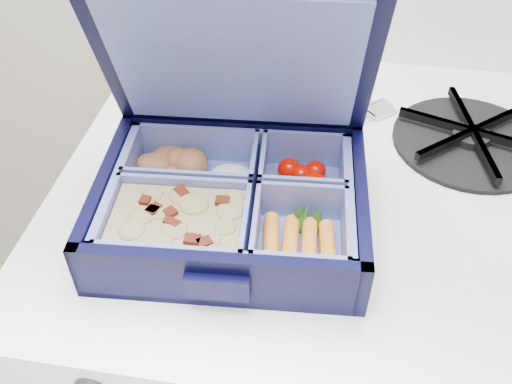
% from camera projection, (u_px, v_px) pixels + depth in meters
% --- Properties ---
extents(stove, '(0.57, 0.57, 0.85)m').
position_uv_depth(stove, '(305.00, 363.00, 0.92)').
color(stove, white).
rests_on(stove, floor).
extents(bento_box, '(0.26, 0.21, 0.06)m').
position_uv_depth(bento_box, '(232.00, 203.00, 0.54)').
color(bento_box, black).
rests_on(bento_box, stove).
extents(burner_grate, '(0.22, 0.22, 0.03)m').
position_uv_depth(burner_grate, '(471.00, 135.00, 0.65)').
color(burner_grate, black).
rests_on(burner_grate, stove).
extents(burner_grate_rear, '(0.25, 0.25, 0.02)m').
position_uv_depth(burner_grate_rear, '(263.00, 59.00, 0.77)').
color(burner_grate_rear, black).
rests_on(burner_grate_rear, stove).
extents(fork, '(0.17, 0.15, 0.01)m').
position_uv_depth(fork, '(318.00, 136.00, 0.66)').
color(fork, silver).
rests_on(fork, stove).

